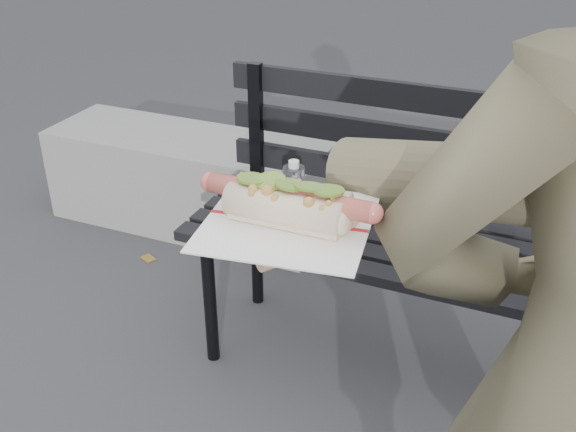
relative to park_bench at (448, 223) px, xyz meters
name	(u,v)px	position (x,y,z in m)	size (l,w,h in m)	color
park_bench	(448,223)	(0.00, 0.00, 0.00)	(1.50, 0.44, 0.88)	black
concrete_block	(189,181)	(-1.18, 0.53, -0.32)	(1.20, 0.40, 0.40)	slate
held_hotdog	(466,195)	(0.15, -1.02, 0.60)	(0.62, 0.31, 0.20)	brown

